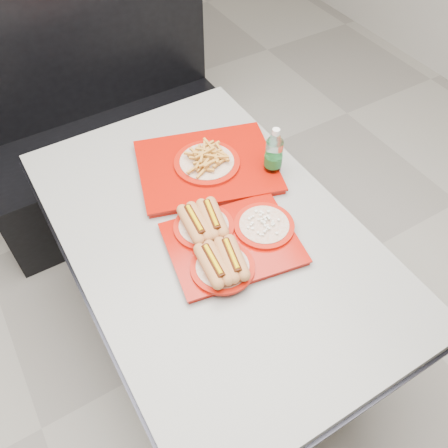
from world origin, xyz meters
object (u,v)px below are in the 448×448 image
diner_table (212,259)px  tray_far (207,164)px  tray_near (227,241)px  water_bottle (274,155)px  booth_bench (107,133)px

diner_table → tray_far: tray_far is taller
tray_near → tray_far: bearing=70.5°
diner_table → water_bottle: water_bottle is taller
booth_bench → water_bottle: bearing=-71.4°
tray_near → tray_far: (0.12, 0.35, -0.00)m
tray_far → tray_near: bearing=-109.5°
diner_table → water_bottle: bearing=20.0°
water_bottle → tray_far: bearing=144.1°
booth_bench → tray_far: size_ratio=2.28×
tray_far → booth_bench: bearing=99.0°
diner_table → tray_far: (0.13, 0.26, 0.19)m
booth_bench → water_bottle: (0.33, -0.97, 0.44)m
booth_bench → tray_far: booth_bench is taller
diner_table → tray_near: tray_near is taller
tray_near → tray_far: tray_far is taller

